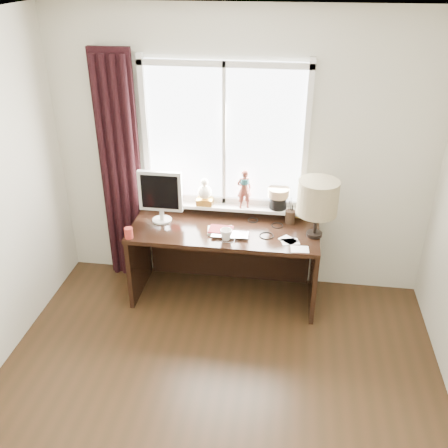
% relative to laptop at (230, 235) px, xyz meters
% --- Properties ---
extents(floor, '(3.50, 4.00, 0.00)m').
position_rel_laptop_xyz_m(floor, '(0.03, -1.49, -0.76)').
color(floor, '#382413').
rests_on(floor, ground).
extents(ceiling, '(3.50, 4.00, 0.00)m').
position_rel_laptop_xyz_m(ceiling, '(0.03, -1.49, 1.84)').
color(ceiling, white).
rests_on(ceiling, wall_back).
extents(wall_back, '(3.50, 0.00, 2.60)m').
position_rel_laptop_xyz_m(wall_back, '(0.03, 0.51, 0.54)').
color(wall_back, beige).
rests_on(wall_back, ground).
extents(laptop, '(0.33, 0.22, 0.03)m').
position_rel_laptop_xyz_m(laptop, '(0.00, 0.00, 0.00)').
color(laptop, silver).
rests_on(laptop, desk).
extents(mug, '(0.13, 0.12, 0.11)m').
position_rel_laptop_xyz_m(mug, '(-0.03, -0.06, 0.04)').
color(mug, white).
rests_on(mug, desk).
extents(red_cup, '(0.07, 0.07, 0.10)m').
position_rel_laptop_xyz_m(red_cup, '(-0.87, -0.15, 0.04)').
color(red_cup, '#A62C24').
rests_on(red_cup, desk).
extents(window, '(1.52, 0.20, 1.40)m').
position_rel_laptop_xyz_m(window, '(-0.10, 0.46, 0.55)').
color(window, white).
rests_on(window, ground).
extents(curtain, '(0.38, 0.09, 2.25)m').
position_rel_laptop_xyz_m(curtain, '(-1.10, 0.42, 0.35)').
color(curtain, black).
rests_on(curtain, floor).
extents(desk, '(1.70, 0.70, 0.75)m').
position_rel_laptop_xyz_m(desk, '(-0.07, 0.24, -0.26)').
color(desk, black).
rests_on(desk, floor).
extents(monitor, '(0.40, 0.18, 0.49)m').
position_rel_laptop_xyz_m(monitor, '(-0.67, 0.20, 0.27)').
color(monitor, beige).
rests_on(monitor, desk).
extents(notebook_stack, '(0.24, 0.19, 0.03)m').
position_rel_laptop_xyz_m(notebook_stack, '(-0.10, 0.07, 0.00)').
color(notebook_stack, beige).
rests_on(notebook_stack, desk).
extents(brush_holder, '(0.09, 0.09, 0.25)m').
position_rel_laptop_xyz_m(brush_holder, '(0.51, 0.33, 0.05)').
color(brush_holder, black).
rests_on(brush_holder, desk).
extents(icon_frame, '(0.10, 0.02, 0.13)m').
position_rel_laptop_xyz_m(icon_frame, '(0.61, 0.44, 0.05)').
color(icon_frame, gold).
rests_on(icon_frame, desk).
extents(table_lamp, '(0.35, 0.35, 0.52)m').
position_rel_laptop_xyz_m(table_lamp, '(0.73, 0.12, 0.35)').
color(table_lamp, black).
rests_on(table_lamp, desk).
extents(loose_papers, '(0.27, 0.29, 0.00)m').
position_rel_laptop_xyz_m(loose_papers, '(0.54, -0.05, -0.01)').
color(loose_papers, white).
rests_on(loose_papers, desk).
extents(desk_cables, '(0.37, 0.41, 0.01)m').
position_rel_laptop_xyz_m(desk_cables, '(0.30, 0.18, -0.01)').
color(desk_cables, black).
rests_on(desk_cables, desk).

